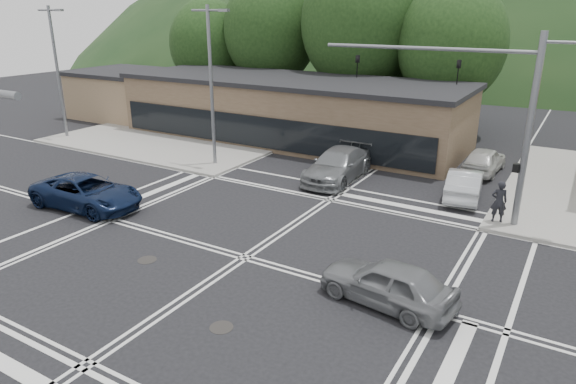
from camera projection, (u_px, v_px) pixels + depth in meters
The scene contains 19 objects.
ground at pixel (245, 258), 19.15m from camera, with size 120.00×120.00×0.00m, color black.
sidewalk_nw at pixel (197, 132), 38.49m from camera, with size 16.00×16.00×0.15m, color gray.
commercial_row at pixel (291, 111), 36.09m from camera, with size 24.00×8.00×4.00m, color brown.
commercial_nw at pixel (129, 95), 43.85m from camera, with size 8.00×7.00×3.60m, color #846B4F.
hill_north at pixel (535, 61), 92.04m from camera, with size 252.00×126.00×140.00m, color #1A3317.
tree_n_a at pixel (271, 30), 42.92m from camera, with size 8.00×8.00×11.75m.
tree_n_b at pixel (360, 23), 38.85m from camera, with size 9.00×9.00×12.98m.
tree_n_c at pixel (452, 43), 35.93m from camera, with size 7.60×7.60×10.87m.
tree_n_d at pixel (208, 44), 45.43m from camera, with size 6.80×6.80×9.76m.
tree_n_e at pixel (427, 31), 40.39m from camera, with size 8.40×8.40×11.98m.
streetlight_nw at pixel (212, 79), 28.80m from camera, with size 2.50×0.25×9.00m.
streetlight_w at pixel (57, 66), 35.29m from camera, with size 2.50×0.25×9.00m.
signal_mast_ne at pixel (499, 106), 20.75m from camera, with size 11.65×0.30×8.00m.
car_blue_west at pixel (87, 192), 23.76m from camera, with size 2.52×5.46×1.52m, color #0C1835.
car_grey_center at pixel (387, 283), 15.94m from camera, with size 1.74×4.34×1.48m, color slate.
car_queue_a at pixel (465, 183), 25.04m from camera, with size 1.54×4.41×1.45m, color #B1B5B9.
car_queue_b at pixel (484, 160), 28.88m from camera, with size 1.74×4.32×1.47m, color #B5B6B1.
car_northbound at pixel (338, 165), 27.70m from camera, with size 2.30×5.66×1.64m, color slate.
pedestrian at pixel (499, 201), 21.75m from camera, with size 0.67×0.44×1.82m, color black.
Camera 1 is at (10.18, -13.97, 8.75)m, focal length 32.00 mm.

